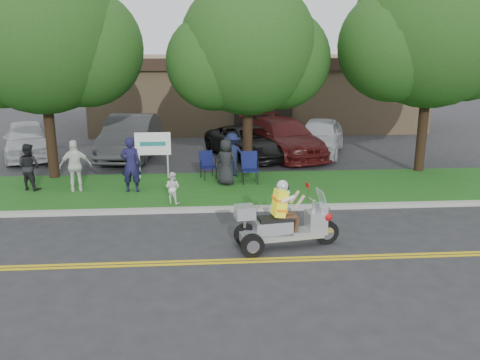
{
  "coord_description": "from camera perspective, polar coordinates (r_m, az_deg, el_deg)",
  "views": [
    {
      "loc": [
        -1.13,
        -11.11,
        4.83
      ],
      "look_at": [
        -0.16,
        2.0,
        1.23
      ],
      "focal_mm": 38.0,
      "sensor_mm": 36.0,
      "label": 1
    }
  ],
  "objects": [
    {
      "name": "centerline_near",
      "position": [
        11.63,
        1.77,
        -9.17
      ],
      "size": [
        60.0,
        0.1,
        0.01
      ],
      "primitive_type": "cube",
      "color": "gold",
      "rests_on": "ground"
    },
    {
      "name": "spectator_adult_left",
      "position": [
        16.67,
        -12.15,
        1.71
      ],
      "size": [
        0.69,
        0.48,
        1.8
      ],
      "primitive_type": "imported",
      "rotation": [
        0.0,
        0.0,
        3.07
      ],
      "color": "#18163E",
      "rests_on": "grass_verge"
    },
    {
      "name": "tree_mid",
      "position": [
        18.42,
        1.06,
        14.09
      ],
      "size": [
        5.88,
        4.8,
        7.05
      ],
      "color": "#332114",
      "rests_on": "ground"
    },
    {
      "name": "centerline_far",
      "position": [
        11.78,
        1.69,
        -8.85
      ],
      "size": [
        60.0,
        0.1,
        0.01
      ],
      "primitive_type": "cube",
      "color": "gold",
      "rests_on": "ground"
    },
    {
      "name": "tree_right",
      "position": [
        19.91,
        20.82,
        14.94
      ],
      "size": [
        6.86,
        5.6,
        8.07
      ],
      "color": "#332114",
      "rests_on": "ground"
    },
    {
      "name": "curb",
      "position": [
        14.98,
        0.33,
        -3.24
      ],
      "size": [
        60.0,
        0.25,
        0.12
      ],
      "primitive_type": "cube",
      "color": "#A8A89E",
      "rests_on": "ground"
    },
    {
      "name": "trike_scooter",
      "position": [
        12.22,
        4.85,
        -5.01
      ],
      "size": [
        2.6,
        1.0,
        1.7
      ],
      "rotation": [
        0.0,
        0.0,
        0.16
      ],
      "color": "black",
      "rests_on": "ground"
    },
    {
      "name": "spectator_adult_right",
      "position": [
        17.22,
        -18.0,
        1.53
      ],
      "size": [
        1.05,
        0.61,
        1.68
      ],
      "primitive_type": "imported",
      "rotation": [
        0.0,
        0.0,
        3.35
      ],
      "color": "white",
      "rests_on": "grass_verge"
    },
    {
      "name": "spectator_chair_b",
      "position": [
        17.14,
        -1.57,
        2.04
      ],
      "size": [
        0.91,
        0.78,
        1.58
      ],
      "primitive_type": "imported",
      "rotation": [
        0.0,
        0.0,
        2.7
      ],
      "color": "black",
      "rests_on": "grass_verge"
    },
    {
      "name": "ground",
      "position": [
        12.16,
        1.48,
        -8.07
      ],
      "size": [
        120.0,
        120.0,
        0.0
      ],
      "primitive_type": "plane",
      "color": "#28282B",
      "rests_on": "ground"
    },
    {
      "name": "lawn_chair_a",
      "position": [
        17.45,
        1.08,
        1.66
      ],
      "size": [
        0.58,
        0.6,
        1.07
      ],
      "rotation": [
        0.0,
        0.0,
        0.03
      ],
      "color": "black",
      "rests_on": "grass_verge"
    },
    {
      "name": "spectator_chair_a",
      "position": [
        18.22,
        -0.88,
        2.87
      ],
      "size": [
        1.18,
        0.95,
        1.59
      ],
      "primitive_type": "imported",
      "rotation": [
        0.0,
        0.0,
        3.56
      ],
      "color": "#181E42",
      "rests_on": "grass_verge"
    },
    {
      "name": "parked_car_far_right",
      "position": [
        22.69,
        8.95,
        4.86
      ],
      "size": [
        3.28,
        4.94,
        1.56
      ],
      "primitive_type": "imported",
      "rotation": [
        0.0,
        0.0,
        -0.34
      ],
      "color": "silver",
      "rests_on": "ground"
    },
    {
      "name": "spectator_adult_mid",
      "position": [
        17.94,
        -22.62,
        1.39
      ],
      "size": [
        0.92,
        0.83,
        1.54
      ],
      "primitive_type": "imported",
      "rotation": [
        0.0,
        0.0,
        2.75
      ],
      "color": "black",
      "rests_on": "grass_verge"
    },
    {
      "name": "lawn_chair_b",
      "position": [
        18.08,
        -3.7,
        1.91
      ],
      "size": [
        0.66,
        0.67,
        0.96
      ],
      "rotation": [
        0.0,
        0.0,
        0.35
      ],
      "color": "black",
      "rests_on": "grass_verge"
    },
    {
      "name": "grass_verge",
      "position": [
        17.03,
        -0.24,
        -0.96
      ],
      "size": [
        60.0,
        4.0,
        0.1
      ],
      "primitive_type": "cube",
      "color": "#1E5516",
      "rests_on": "ground"
    },
    {
      "name": "business_sign",
      "position": [
        18.15,
        -9.75,
        3.75
      ],
      "size": [
        1.25,
        0.06,
        1.75
      ],
      "color": "silver",
      "rests_on": "ground"
    },
    {
      "name": "child_right",
      "position": [
        15.33,
        -7.58,
        -0.86
      ],
      "size": [
        0.59,
        0.55,
        0.97
      ],
      "primitive_type": "imported",
      "rotation": [
        0.0,
        0.0,
        2.66
      ],
      "color": "white",
      "rests_on": "grass_verge"
    },
    {
      "name": "parked_car_right",
      "position": [
        22.19,
        4.88,
        4.8
      ],
      "size": [
        3.86,
        5.9,
        1.59
      ],
      "primitive_type": "imported",
      "rotation": [
        0.0,
        0.0,
        0.33
      ],
      "color": "#481110",
      "rests_on": "ground"
    },
    {
      "name": "parked_car_far_left",
      "position": [
        23.52,
        -22.8,
        4.2
      ],
      "size": [
        3.24,
        4.92,
        1.56
      ],
      "primitive_type": "imported",
      "rotation": [
        0.0,
        0.0,
        0.34
      ],
      "color": "#B4B6BC",
      "rests_on": "ground"
    },
    {
      "name": "parked_car_mid",
      "position": [
        21.73,
        0.97,
        4.28
      ],
      "size": [
        4.02,
        5.29,
        1.34
      ],
      "primitive_type": "imported",
      "rotation": [
        0.0,
        0.0,
        0.43
      ],
      "color": "black",
      "rests_on": "ground"
    },
    {
      "name": "parked_car_left",
      "position": [
        22.26,
        -12.19,
        4.78
      ],
      "size": [
        2.27,
        5.51,
        1.78
      ],
      "primitive_type": "imported",
      "rotation": [
        0.0,
        0.0,
        -0.07
      ],
      "color": "#333336",
      "rests_on": "ground"
    },
    {
      "name": "commercial_building",
      "position": [
        30.38,
        1.73,
        9.99
      ],
      "size": [
        18.0,
        8.2,
        4.0
      ],
      "color": "#9E7F5B",
      "rests_on": "ground"
    },
    {
      "name": "tree_left",
      "position": [
        18.9,
        -21.23,
        14.39
      ],
      "size": [
        6.62,
        5.4,
        7.78
      ],
      "color": "#332114",
      "rests_on": "ground"
    }
  ]
}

